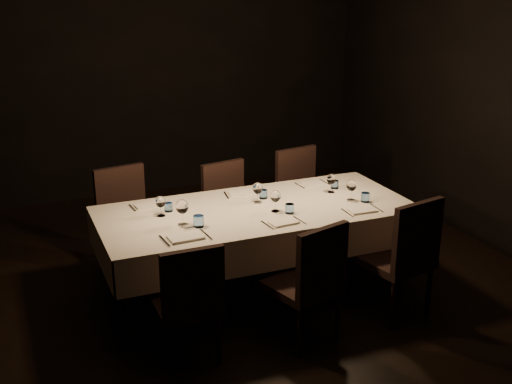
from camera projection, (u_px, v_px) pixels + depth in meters
name	position (u px, v px, depth m)	size (l,w,h in m)	color
room	(256.00, 118.00, 4.92)	(5.01, 6.01, 3.01)	black
dining_table	(256.00, 217.00, 5.18)	(2.52, 1.12, 0.76)	black
chair_near_left	(189.00, 298.00, 4.29)	(0.43, 0.43, 0.89)	black
place_setting_near_left	(187.00, 219.00, 4.71)	(0.37, 0.42, 0.20)	white
chair_near_center	(311.00, 278.00, 4.52)	(0.55, 0.55, 0.93)	black
place_setting_near_center	(281.00, 207.00, 4.99)	(0.32, 0.40, 0.17)	white
chair_near_right	(404.00, 253.00, 4.86)	(0.56, 0.56, 0.99)	black
place_setting_near_right	(358.00, 196.00, 5.24)	(0.32, 0.40, 0.18)	white
chair_far_left	(126.00, 216.00, 5.66)	(0.53, 0.53, 0.95)	black
place_setting_far_left	(158.00, 204.00, 5.06)	(0.30, 0.39, 0.16)	white
chair_far_center	(229.00, 206.00, 5.95)	(0.51, 0.51, 0.91)	black
place_setting_far_center	(254.00, 191.00, 5.35)	(0.32, 0.40, 0.17)	white
chair_far_right	(302.00, 193.00, 6.26)	(0.53, 0.53, 0.95)	black
place_setting_far_right	(326.00, 182.00, 5.60)	(0.30, 0.39, 0.17)	white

